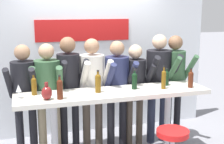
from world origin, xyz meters
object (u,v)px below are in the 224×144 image
object	(u,v)px
tasting_table	(114,102)
decorative_vase	(47,93)
wine_bottle_5	(60,88)
person_center_right	(117,83)
person_far_right	(159,77)
person_rightmost	(175,76)
wine_bottle_1	(135,80)
person_center	(92,82)
wine_bottle_6	(167,77)
wine_bottle_0	(98,82)
wine_bottle_2	(164,79)
person_center_left	(69,82)
wine_bottle_4	(191,79)
wine_glass_0	(19,89)
person_right	(135,84)
person_far_left	(24,90)
wine_bottle_3	(34,85)
person_left	(48,89)

from	to	relation	value
tasting_table	decorative_vase	distance (m)	0.94
tasting_table	wine_bottle_5	bearing A→B (deg)	-168.73
person_center_right	person_far_right	world-z (taller)	person_far_right
person_rightmost	wine_bottle_5	distance (m)	2.01
wine_bottle_1	person_center	bearing A→B (deg)	135.21
person_far_right	wine_bottle_1	distance (m)	0.76
wine_bottle_6	wine_bottle_0	bearing A→B (deg)	-175.38
person_center	person_center_right	size ratio (longest dim) A/B	1.02
decorative_vase	wine_bottle_2	bearing A→B (deg)	2.42
person_center_left	wine_bottle_1	distance (m)	0.97
wine_bottle_6	wine_bottle_4	bearing A→B (deg)	-37.58
tasting_table	person_center_left	world-z (taller)	person_center_left
person_rightmost	wine_bottle_4	world-z (taller)	person_rightmost
person_rightmost	wine_glass_0	world-z (taller)	person_rightmost
wine_bottle_2	person_right	bearing A→B (deg)	110.85
person_center_right	wine_bottle_4	bearing A→B (deg)	-35.93
tasting_table	person_center	world-z (taller)	person_center
wine_bottle_0	wine_bottle_2	xyz separation A→B (m)	(0.92, -0.08, 0.00)
tasting_table	decorative_vase	world-z (taller)	decorative_vase
person_far_left	person_center_right	xyz separation A→B (m)	(1.35, -0.05, 0.01)
person_center_right	person_right	world-z (taller)	person_center_right
tasting_table	wine_bottle_6	bearing A→B (deg)	6.97
person_far_right	decorative_vase	size ratio (longest dim) A/B	8.00
person_center	wine_bottle_4	world-z (taller)	person_center
person_center_right	decorative_vase	size ratio (longest dim) A/B	7.67
tasting_table	wine_bottle_1	bearing A→B (deg)	7.19
tasting_table	person_far_left	distance (m)	1.27
person_rightmost	person_center_left	bearing A→B (deg)	169.03
person_center	wine_bottle_3	world-z (taller)	person_center
decorative_vase	person_center	bearing A→B (deg)	41.86
wine_bottle_2	wine_bottle_3	bearing A→B (deg)	173.61
person_center_right	person_right	xyz separation A→B (m)	(0.30, 0.03, -0.04)
person_left	person_far_right	xyz separation A→B (m)	(1.74, 0.03, 0.05)
person_center	wine_bottle_4	xyz separation A→B (m)	(1.28, -0.63, 0.11)
wine_bottle_3	wine_glass_0	xyz separation A→B (m)	(-0.19, -0.11, -0.00)
tasting_table	person_center	xyz separation A→B (m)	(-0.18, 0.52, 0.17)
person_left	person_center	bearing A→B (deg)	11.93
wine_bottle_1	wine_bottle_5	distance (m)	1.07
wine_bottle_2	person_far_left	bearing A→B (deg)	163.07
person_right	wine_bottle_5	world-z (taller)	person_right
person_center_left	decorative_vase	bearing A→B (deg)	-129.32
decorative_vase	wine_bottle_0	bearing A→B (deg)	11.97
wine_bottle_5	person_far_right	bearing A→B (deg)	21.84
person_center_left	wine_bottle_2	bearing A→B (deg)	-34.96
decorative_vase	person_rightmost	bearing A→B (deg)	16.69
wine_bottle_3	person_rightmost	bearing A→B (deg)	9.19
person_right	wine_glass_0	xyz separation A→B (m)	(-1.72, -0.46, 0.18)
person_center_right	person_far_right	distance (m)	0.71
person_far_left	wine_bottle_2	distance (m)	1.96
wine_bottle_5	person_center_right	bearing A→B (deg)	33.06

